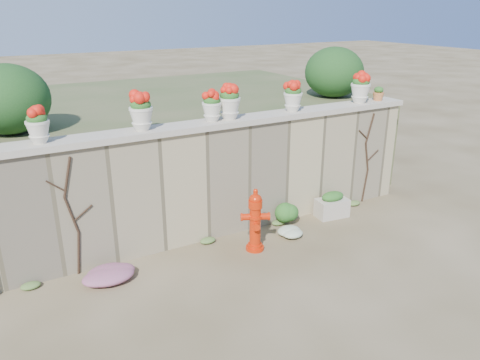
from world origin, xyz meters
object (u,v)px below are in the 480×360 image
fire_hydrant (255,220)px  terracotta_pot (378,94)px  planter_box (332,205)px  urn_pot_0 (38,125)px

fire_hydrant → terracotta_pot: bearing=39.4°
fire_hydrant → terracotta_pot: terracotta_pot is taller
planter_box → urn_pot_0: bearing=-178.4°
fire_hydrant → planter_box: bearing=36.4°
fire_hydrant → planter_box: 2.09m
terracotta_pot → fire_hydrant: bearing=-165.5°
planter_box → terracotta_pot: (1.45, 0.49, 1.99)m
planter_box → terracotta_pot: size_ratio=2.41×
fire_hydrant → urn_pot_0: (-3.05, 0.90, 1.80)m
planter_box → terracotta_pot: 2.51m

